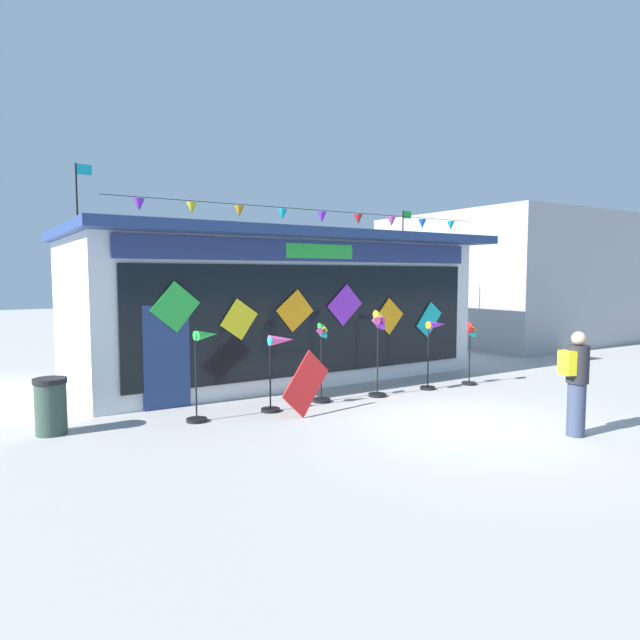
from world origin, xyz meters
The scene contains 12 objects.
ground_plane centered at (0.00, 0.00, 0.00)m, with size 80.00×80.00×0.00m, color #9E9B99.
kite_shop_building centered at (-0.48, 6.23, 1.81)m, with size 10.05×5.62×4.94m.
wind_spinner_far_left centered at (-3.69, 2.59, 0.97)m, with size 0.63×0.36×1.61m.
wind_spinner_left centered at (-2.22, 2.54, 0.99)m, with size 0.68×0.36×1.45m.
wind_spinner_center_left centered at (-1.14, 2.68, 0.82)m, with size 0.38×0.38×1.62m.
wind_spinner_center_right centered at (0.13, 2.45, 1.20)m, with size 0.43×0.38×1.84m.
wind_spinner_right centered at (1.71, 2.44, 1.04)m, with size 0.68×0.34×1.54m.
wind_spinner_far_right centered at (2.74, 2.29, 0.90)m, with size 0.36×0.34×1.48m.
person_near_camera centered at (0.97, -1.50, 0.89)m, with size 0.48×0.38×1.68m.
trash_bin centered at (-6.06, 3.12, 0.46)m, with size 0.52×0.52×0.92m.
display_kite_on_ground centered at (-1.95, 1.95, 0.59)m, with size 0.60×0.03×1.10m, color red.
neighbour_building centered at (11.32, 8.14, 2.42)m, with size 7.81×7.58×4.84m, color #99999E.
Camera 1 is at (-7.15, -6.64, 2.57)m, focal length 31.19 mm.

